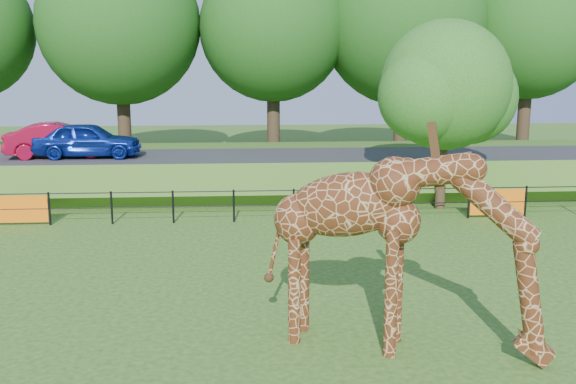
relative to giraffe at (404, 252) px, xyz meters
name	(u,v)px	position (x,y,z in m)	size (l,w,h in m)	color
ground	(229,311)	(-3.17, 2.09, -1.85)	(90.00, 90.00, 0.00)	#265715
giraffe	(404,252)	(0.00, 0.00, 0.00)	(5.18, 0.95, 3.70)	#542711
perimeter_fence	(234,206)	(-3.17, 10.09, -1.30)	(28.07, 0.10, 1.10)	black
embankment	(236,168)	(-3.17, 17.59, -1.20)	(40.00, 9.00, 1.30)	#265715
road	(235,157)	(-3.17, 16.09, -0.49)	(40.00, 5.00, 0.12)	#2B2B2E
car_blue	(88,140)	(-9.22, 15.98, 0.30)	(1.73, 4.31, 1.47)	#1532AC
car_red	(60,140)	(-10.38, 16.16, 0.28)	(1.50, 4.32, 1.42)	#B30C30
visitor	(358,192)	(1.16, 11.07, -1.09)	(0.55, 0.36, 1.52)	black
tree_east	(447,90)	(4.42, 11.73, 2.43)	(5.40, 4.71, 6.76)	#322116
bg_tree_line	(271,27)	(-1.28, 24.09, 5.34)	(37.30, 8.80, 11.82)	#322116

